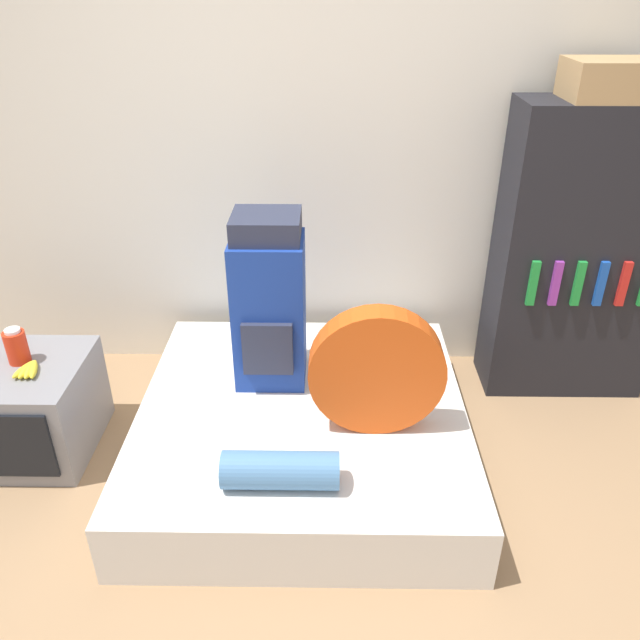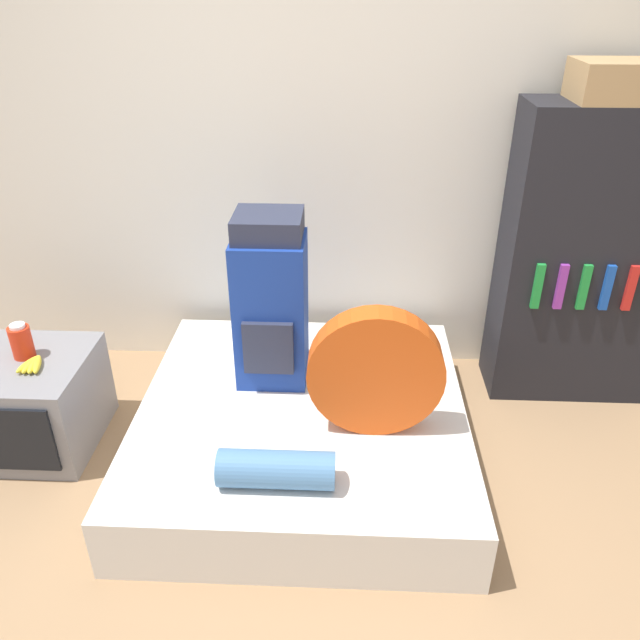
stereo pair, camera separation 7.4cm
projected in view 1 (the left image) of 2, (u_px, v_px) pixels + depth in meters
ground_plane at (287, 598)px, 2.34m from camera, size 16.00×16.00×0.00m
wall_back at (301, 140)px, 3.22m from camera, size 8.00×0.05×2.60m
bed at (303, 428)px, 2.99m from camera, size 1.51×1.55×0.29m
backpack at (269, 303)px, 2.92m from camera, size 0.33×0.33×0.84m
tent_bag at (377, 371)px, 2.64m from camera, size 0.58×0.12×0.58m
sleeping_roll at (281, 470)px, 2.42m from camera, size 0.46×0.15×0.15m
television at (31, 408)px, 2.98m from camera, size 0.56×0.59×0.47m
canister at (16, 346)px, 2.87m from camera, size 0.10×0.10×0.17m
banana_bunch at (29, 369)px, 2.82m from camera, size 0.12×0.15×0.04m
bookshelf at (579, 256)px, 3.23m from camera, size 0.84×0.37×1.55m
cardboard_box at (610, 79)px, 2.79m from camera, size 0.38×0.32×0.17m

